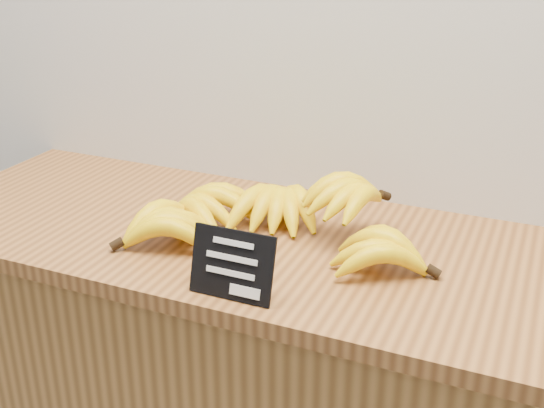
{
  "coord_description": "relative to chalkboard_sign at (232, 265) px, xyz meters",
  "views": [
    {
      "loc": [
        0.51,
        1.7,
        1.49
      ],
      "look_at": [
        0.08,
        2.7,
        1.02
      ],
      "focal_mm": 45.0,
      "sensor_mm": 36.0,
      "label": 1
    }
  ],
  "objects": [
    {
      "name": "counter_top",
      "position": [
        -0.01,
        0.22,
        -0.07
      ],
      "size": [
        1.49,
        0.54,
        0.03
      ],
      "primitive_type": "cube",
      "color": "#98612F",
      "rests_on": "counter"
    },
    {
      "name": "banana_pile",
      "position": [
        -0.02,
        0.22,
        -0.01
      ],
      "size": [
        0.59,
        0.34,
        0.11
      ],
      "color": "yellow",
      "rests_on": "counter_top"
    },
    {
      "name": "chalkboard_sign",
      "position": [
        0.0,
        0.0,
        0.0
      ],
      "size": [
        0.14,
        0.04,
        0.11
      ],
      "primitive_type": "cube",
      "rotation": [
        -0.28,
        0.0,
        0.0
      ],
      "color": "black",
      "rests_on": "counter_top"
    }
  ]
}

